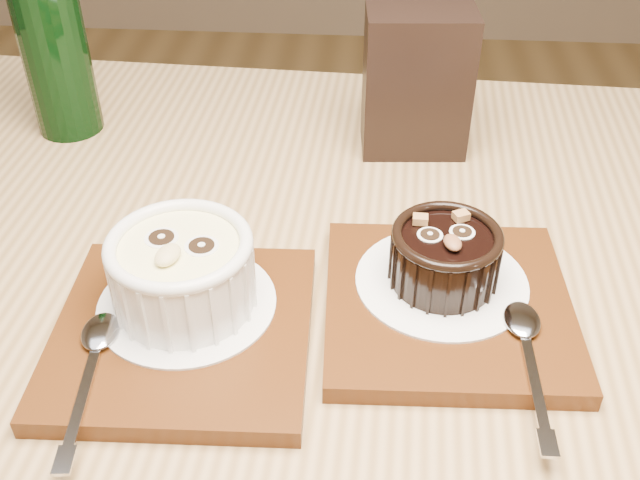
% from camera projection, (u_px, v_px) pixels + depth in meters
% --- Properties ---
extents(table, '(1.24, 0.86, 0.75)m').
position_uv_depth(table, '(328.00, 382.00, 0.62)').
color(table, olive).
rests_on(table, ground).
extents(tray_left, '(0.19, 0.19, 0.01)m').
position_uv_depth(tray_left, '(183.00, 333.00, 0.53)').
color(tray_left, '#52280D').
rests_on(tray_left, table).
extents(doily_left, '(0.13, 0.13, 0.00)m').
position_uv_depth(doily_left, '(187.00, 303.00, 0.55)').
color(doily_left, white).
rests_on(doily_left, tray_left).
extents(ramekin_white, '(0.10, 0.10, 0.06)m').
position_uv_depth(ramekin_white, '(182.00, 269.00, 0.52)').
color(ramekin_white, white).
rests_on(ramekin_white, doily_left).
extents(spoon_left, '(0.04, 0.14, 0.01)m').
position_uv_depth(spoon_left, '(89.00, 369.00, 0.49)').
color(spoon_left, '#B4B5BD').
rests_on(spoon_left, tray_left).
extents(tray_right, '(0.19, 0.19, 0.01)m').
position_uv_depth(tray_right, '(447.00, 306.00, 0.56)').
color(tray_right, '#52280D').
rests_on(tray_right, table).
extents(doily_right, '(0.13, 0.13, 0.00)m').
position_uv_depth(doily_right, '(441.00, 281.00, 0.56)').
color(doily_right, white).
rests_on(doily_right, tray_right).
extents(ramekin_dark, '(0.08, 0.08, 0.05)m').
position_uv_depth(ramekin_dark, '(445.00, 254.00, 0.55)').
color(ramekin_dark, black).
rests_on(ramekin_dark, doily_right).
extents(spoon_right, '(0.03, 0.13, 0.01)m').
position_uv_depth(spoon_right, '(530.00, 356.00, 0.50)').
color(spoon_right, '#B4B5BD').
rests_on(spoon_right, tray_right).
extents(condiment_stand, '(0.10, 0.07, 0.14)m').
position_uv_depth(condiment_stand, '(417.00, 83.00, 0.71)').
color(condiment_stand, black).
rests_on(condiment_stand, table).
extents(green_bottle, '(0.06, 0.06, 0.24)m').
position_uv_depth(green_bottle, '(53.00, 42.00, 0.72)').
color(green_bottle, black).
rests_on(green_bottle, table).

